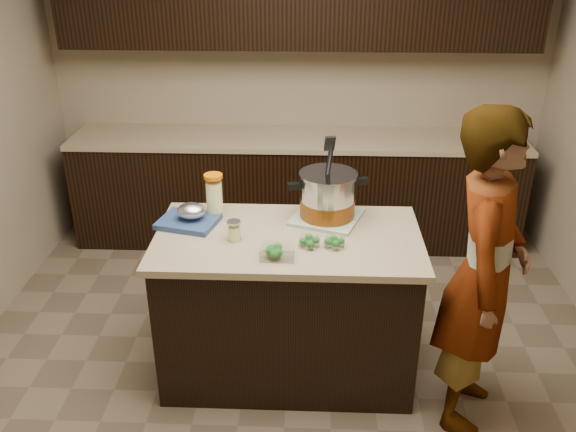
% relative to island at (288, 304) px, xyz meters
% --- Properties ---
extents(ground_plane, '(4.00, 4.00, 0.00)m').
position_rel_island_xyz_m(ground_plane, '(0.00, 0.00, -0.45)').
color(ground_plane, brown).
rests_on(ground_plane, ground).
extents(room_shell, '(4.04, 4.04, 2.72)m').
position_rel_island_xyz_m(room_shell, '(0.00, 0.00, 1.26)').
color(room_shell, tan).
rests_on(room_shell, ground).
extents(back_cabinets, '(3.60, 0.63, 2.33)m').
position_rel_island_xyz_m(back_cabinets, '(0.00, 1.74, 0.49)').
color(back_cabinets, black).
rests_on(back_cabinets, ground).
extents(island, '(1.46, 0.81, 0.90)m').
position_rel_island_xyz_m(island, '(0.00, 0.00, 0.00)').
color(island, black).
rests_on(island, ground).
extents(dish_towel, '(0.46, 0.46, 0.02)m').
position_rel_island_xyz_m(dish_towel, '(0.22, 0.23, 0.46)').
color(dish_towel, '#6B9363').
rests_on(dish_towel, island).
extents(stock_pot, '(0.46, 0.40, 0.47)m').
position_rel_island_xyz_m(stock_pot, '(0.22, 0.22, 0.58)').
color(stock_pot, '#B7B7BC').
rests_on(stock_pot, dish_towel).
extents(lemonade_pitcher, '(0.14, 0.14, 0.26)m').
position_rel_island_xyz_m(lemonade_pitcher, '(-0.43, 0.23, 0.57)').
color(lemonade_pitcher, '#F7F497').
rests_on(lemonade_pitcher, island).
extents(mason_jar, '(0.09, 0.09, 0.12)m').
position_rel_island_xyz_m(mason_jar, '(-0.29, -0.06, 0.50)').
color(mason_jar, '#F7F497').
rests_on(mason_jar, island).
extents(broccoli_tub_left, '(0.13, 0.13, 0.05)m').
position_rel_island_xyz_m(broccoli_tub_left, '(0.12, -0.12, 0.47)').
color(broccoli_tub_left, silver).
rests_on(broccoli_tub_left, island).
extents(broccoli_tub_right, '(0.13, 0.13, 0.05)m').
position_rel_island_xyz_m(broccoli_tub_right, '(0.25, -0.12, 0.47)').
color(broccoli_tub_right, silver).
rests_on(broccoli_tub_right, island).
extents(broccoli_tub_rect, '(0.18, 0.13, 0.06)m').
position_rel_island_xyz_m(broccoli_tub_rect, '(-0.04, -0.24, 0.48)').
color(broccoli_tub_rect, silver).
rests_on(broccoli_tub_rect, island).
extents(blue_tray, '(0.37, 0.32, 0.12)m').
position_rel_island_xyz_m(blue_tray, '(-0.56, 0.12, 0.49)').
color(blue_tray, navy).
rests_on(blue_tray, island).
extents(person, '(0.60, 0.73, 1.73)m').
position_rel_island_xyz_m(person, '(0.99, -0.31, 0.41)').
color(person, gray).
rests_on(person, ground).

